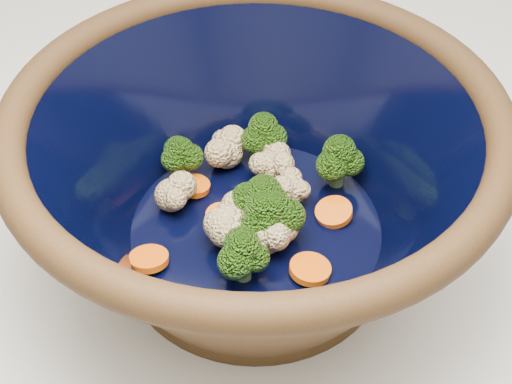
% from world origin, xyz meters
% --- Properties ---
extents(mixing_bowl, '(0.46, 0.46, 0.17)m').
position_xyz_m(mixing_bowl, '(-0.10, -0.00, 0.99)').
color(mixing_bowl, black).
rests_on(mixing_bowl, counter).
extents(vegetable_pile, '(0.18, 0.19, 0.06)m').
position_xyz_m(vegetable_pile, '(-0.10, 0.01, 0.96)').
color(vegetable_pile, '#608442').
rests_on(vegetable_pile, mixing_bowl).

